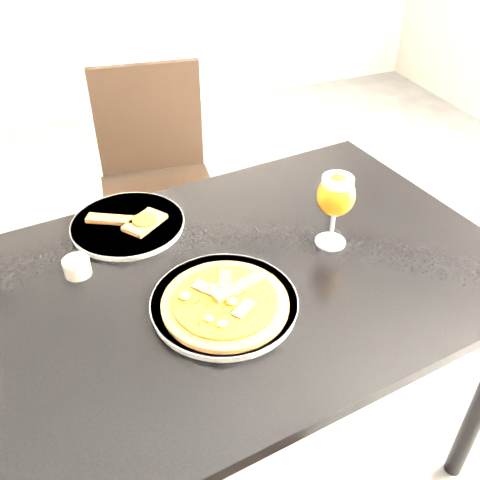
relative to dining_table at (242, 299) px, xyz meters
name	(u,v)px	position (x,y,z in m)	size (l,w,h in m)	color
dining_table	(242,299)	(0.00, 0.00, 0.00)	(1.29, 0.94, 0.75)	black
chair_far	(158,181)	(0.00, 0.87, -0.17)	(0.46, 0.46, 0.89)	black
plate_main	(224,303)	(-0.08, -0.09, 0.10)	(0.30, 0.30, 0.02)	silver
pizza	(225,302)	(-0.08, -0.11, 0.11)	(0.26, 0.26, 0.03)	#955924
plate_second	(128,225)	(-0.20, 0.26, 0.10)	(0.28, 0.28, 0.01)	silver
crust_scraps	(134,221)	(-0.19, 0.25, 0.11)	(0.20, 0.14, 0.01)	#955924
loose_crust	(213,263)	(-0.05, 0.04, 0.09)	(0.11, 0.02, 0.01)	#955924
sauce_cup	(77,266)	(-0.34, 0.12, 0.11)	(0.06, 0.06, 0.04)	silver
beer_glass	(336,196)	(0.23, 0.02, 0.22)	(0.09, 0.09, 0.18)	silver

